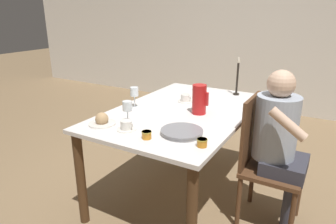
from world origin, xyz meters
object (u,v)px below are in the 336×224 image
at_px(teacup_across, 185,99).
at_px(jam_jar_amber, 147,134).
at_px(candlestick_tall, 237,80).
at_px(teacup_near_person, 126,126).
at_px(wine_glass_water, 134,93).
at_px(serving_tray, 182,132).
at_px(red_pitcher, 199,99).
at_px(wine_glass_juice, 127,107).
at_px(jam_jar_red, 202,142).
at_px(chair_person_side, 263,159).
at_px(bread_plate, 102,121).
at_px(person_seated, 280,138).

bearing_deg(teacup_across, jam_jar_amber, -79.72).
bearing_deg(candlestick_tall, teacup_near_person, -106.47).
distance_m(wine_glass_water, serving_tray, 0.70).
height_order(red_pitcher, candlestick_tall, candlestick_tall).
relative_size(wine_glass_water, wine_glass_juice, 1.06).
xyz_separation_m(wine_glass_water, serving_tray, (0.61, -0.31, -0.12)).
xyz_separation_m(red_pitcher, jam_jar_red, (0.27, -0.55, -0.09)).
relative_size(chair_person_side, bread_plate, 5.00).
bearing_deg(chair_person_side, bread_plate, -61.92).
bearing_deg(jam_jar_red, serving_tray, 150.51).
height_order(wine_glass_water, bread_plate, wine_glass_water).
bearing_deg(person_seated, teacup_across, -105.74).
distance_m(person_seated, teacup_near_person, 1.08).
bearing_deg(wine_glass_juice, bread_plate, -140.48).
distance_m(teacup_near_person, candlestick_tall, 1.32).
height_order(person_seated, jam_jar_red, person_seated).
distance_m(wine_glass_water, jam_jar_red, 0.92).
height_order(wine_glass_water, jam_jar_amber, wine_glass_water).
height_order(chair_person_side, person_seated, person_seated).
relative_size(red_pitcher, bread_plate, 1.20).
bearing_deg(wine_glass_juice, teacup_across, 80.08).
bearing_deg(wine_glass_water, serving_tray, -27.07).
relative_size(chair_person_side, wine_glass_water, 5.53).
distance_m(bread_plate, candlestick_tall, 1.41).
height_order(teacup_near_person, jam_jar_amber, teacup_near_person).
xyz_separation_m(serving_tray, bread_plate, (-0.58, -0.13, 0.01)).
bearing_deg(candlestick_tall, wine_glass_water, -127.00).
bearing_deg(jam_jar_amber, bread_plate, 173.46).
bearing_deg(jam_jar_amber, jam_jar_red, 10.84).
height_order(wine_glass_water, candlestick_tall, candlestick_tall).
height_order(chair_person_side, jam_jar_amber, chair_person_side).
height_order(teacup_near_person, teacup_across, same).
xyz_separation_m(chair_person_side, teacup_near_person, (-0.83, -0.55, 0.29)).
distance_m(chair_person_side, jam_jar_red, 0.67).
xyz_separation_m(teacup_across, jam_jar_red, (0.51, -0.79, -0.00)).
relative_size(wine_glass_juice, jam_jar_red, 2.56).
xyz_separation_m(bread_plate, jam_jar_amber, (0.42, -0.05, -0.00)).
bearing_deg(bread_plate, candlestick_tall, 65.11).
xyz_separation_m(chair_person_side, wine_glass_juice, (-0.90, -0.44, 0.38)).
bearing_deg(jam_jar_red, chair_person_side, 63.55).
xyz_separation_m(person_seated, teacup_across, (-0.87, 0.25, 0.10)).
bearing_deg(chair_person_side, candlestick_tall, -147.46).
bearing_deg(wine_glass_juice, serving_tray, 1.67).
distance_m(wine_glass_water, jam_jar_amber, 0.68).
distance_m(person_seated, jam_jar_amber, 0.95).
bearing_deg(candlestick_tall, person_seated, -52.15).
height_order(serving_tray, candlestick_tall, candlestick_tall).
relative_size(teacup_across, bread_plate, 0.70).
height_order(wine_glass_juice, bread_plate, wine_glass_juice).
relative_size(wine_glass_water, bread_plate, 0.90).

